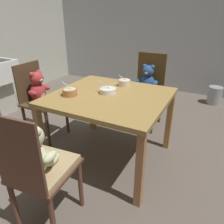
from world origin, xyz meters
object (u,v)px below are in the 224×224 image
Objects in this scene: dining_table at (110,103)px; porridge_bowl_cream_far_center at (124,83)px; teddy_chair_near_left at (39,93)px; teddy_chair_far_center at (147,85)px; porridge_bowl_white_center at (108,91)px; porridge_bowl_terracotta_near_left at (70,92)px; metal_pail at (215,95)px; teddy_chair_near_front at (39,162)px.

porridge_bowl_cream_far_center reaches higher than dining_table.
teddy_chair_near_left is at bearing 178.03° from dining_table.
teddy_chair_far_center is 5.75× the size of porridge_bowl_white_center.
porridge_bowl_white_center is 0.29m from porridge_bowl_cream_far_center.
teddy_chair_far_center is at bearing 70.26° from porridge_bowl_terracotta_near_left.
teddy_chair_near_left is 2.85m from metal_pail.
teddy_chair_near_left is 5.48× the size of porridge_bowl_white_center.
teddy_chair_near_front reaches higher than teddy_chair_near_left.
metal_pail is at bearing 67.39° from dining_table.
teddy_chair_near_left is at bearing 161.44° from porridge_bowl_terracotta_near_left.
porridge_bowl_cream_far_center is at bearing -7.50° from teddy_chair_near_front.
dining_table is 1.13× the size of teddy_chair_far_center.
teddy_chair_near_front is 1.86m from teddy_chair_far_center.
teddy_chair_near_front is at bearing -68.37° from porridge_bowl_terracotta_near_left.
dining_table is 0.97m from teddy_chair_near_left.
teddy_chair_near_left is at bearing -131.38° from metal_pail.
porridge_bowl_cream_far_center reaches higher than porridge_bowl_white_center.
teddy_chair_near_front is 5.72× the size of porridge_bowl_white_center.
teddy_chair_near_left is (-0.93, 0.96, 0.01)m from teddy_chair_near_front.
porridge_bowl_cream_far_center is at bearing 56.05° from porridge_bowl_terracotta_near_left.
porridge_bowl_terracotta_near_left reaches higher than porridge_bowl_white_center.
teddy_chair_near_left is 0.95m from porridge_bowl_white_center.
porridge_bowl_terracotta_near_left is (-0.33, -0.18, 0.12)m from dining_table.
porridge_bowl_cream_far_center is at bearing 88.64° from dining_table.
metal_pail is (0.93, 3.07, -0.41)m from teddy_chair_near_front.
porridge_bowl_white_center is 2.39m from metal_pail.
metal_pail is at bearing 66.09° from porridge_bowl_white_center.
metal_pail is at bearing 62.25° from porridge_bowl_terracotta_near_left.
porridge_bowl_terracotta_near_left is at bearing -123.95° from porridge_bowl_cream_far_center.
teddy_chair_far_center reaches higher than porridge_bowl_white_center.
dining_table is at bearing -7.75° from teddy_chair_near_front.
teddy_chair_near_left is at bearing -179.66° from porridge_bowl_white_center.
porridge_bowl_cream_far_center is at bearing 15.20° from teddy_chair_near_left.
porridge_bowl_terracotta_near_left is at bearing -18.93° from teddy_chair_far_center.
dining_table is 0.40m from porridge_bowl_terracotta_near_left.
teddy_chair_far_center reaches higher than teddy_chair_near_left.
teddy_chair_near_left is 0.70m from porridge_bowl_terracotta_near_left.
dining_table reaches higher than metal_pail.
teddy_chair_near_left is 3.06× the size of metal_pail.
dining_table is at bearing 28.67° from porridge_bowl_terracotta_near_left.
teddy_chair_far_center is 1.37m from teddy_chair_near_left.
teddy_chair_near_left is 7.09× the size of porridge_bowl_cream_far_center.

